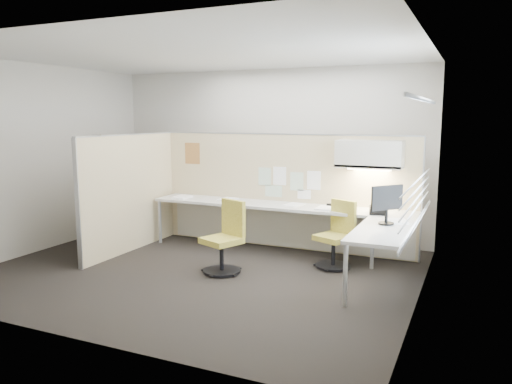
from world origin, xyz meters
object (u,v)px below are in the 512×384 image
at_px(chair_right, 337,237).
at_px(phone, 377,210).
at_px(chair_left, 226,240).
at_px(monitor, 387,202).
at_px(desk, 296,216).

xyz_separation_m(chair_right, phone, (0.48, 0.20, 0.37)).
height_order(chair_left, monitor, monitor).
bearing_deg(chair_left, monitor, 34.02).
distance_m(desk, chair_left, 1.21).
distance_m(desk, monitor, 1.55).
bearing_deg(desk, chair_left, -120.50).
bearing_deg(monitor, phone, 62.36).
bearing_deg(desk, phone, -0.85).
relative_size(desk, chair_right, 4.49).
height_order(chair_right, monitor, monitor).
relative_size(chair_right, monitor, 1.88).
distance_m(chair_right, phone, 0.64).
height_order(desk, chair_right, chair_right).
height_order(chair_left, chair_right, chair_left).
bearing_deg(desk, chair_right, -18.07).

